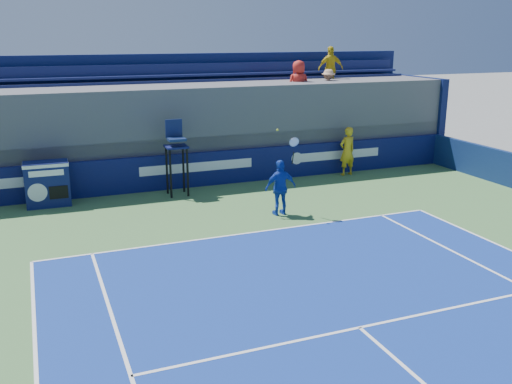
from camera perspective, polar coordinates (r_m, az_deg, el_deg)
name	(u,v)px	position (r m, az deg, el deg)	size (l,w,h in m)	color
ball_person	(347,151)	(21.58, 9.10, 4.06)	(0.66, 0.44, 1.82)	gold
back_hoarding	(197,170)	(19.87, -5.96, 2.23)	(20.40, 0.21, 1.20)	#0D1148
match_clock	(47,183)	(18.61, -20.15, 0.88)	(1.33, 0.75, 1.40)	#0F174E
umpire_chair	(176,149)	(18.70, -7.99, 4.23)	(0.71, 0.71, 2.48)	black
tennis_player	(281,187)	(16.58, 2.48, 0.46)	(0.98, 0.42, 2.57)	#1539AD
stadium_seating	(181,126)	(21.58, -7.46, 6.61)	(21.00, 4.05, 4.67)	#505055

